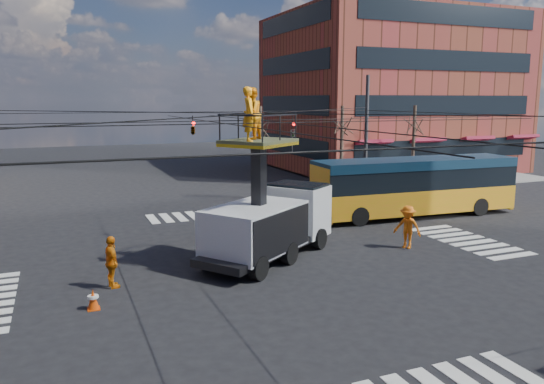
{
  "coord_description": "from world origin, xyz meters",
  "views": [
    {
      "loc": [
        -7.26,
        -18.43,
        6.4
      ],
      "look_at": [
        1.03,
        1.81,
        2.58
      ],
      "focal_mm": 35.0,
      "sensor_mm": 36.0,
      "label": 1
    }
  ],
  "objects": [
    {
      "name": "ground",
      "position": [
        0.0,
        0.0,
        0.0
      ],
      "size": [
        120.0,
        120.0,
        0.0
      ],
      "primitive_type": "plane",
      "color": "black",
      "rests_on": "ground"
    },
    {
      "name": "overhead_network",
      "position": [
        -0.07,
        0.4,
        4.29
      ],
      "size": [
        24.24,
        24.24,
        8.0
      ],
      "color": "#2D2D30",
      "rests_on": "ground"
    },
    {
      "name": "city_bus",
      "position": [
        11.06,
        5.38,
        1.72
      ],
      "size": [
        11.78,
        3.22,
        3.2
      ],
      "rotation": [
        0.0,
        0.0,
        -0.05
      ],
      "color": "#C69312",
      "rests_on": "ground"
    },
    {
      "name": "tree_a",
      "position": [
        5.0,
        13.5,
        4.63
      ],
      "size": [
        2.0,
        2.0,
        6.0
      ],
      "color": "#382B21",
      "rests_on": "ground"
    },
    {
      "name": "flagger",
      "position": [
        6.69,
        0.07,
        0.94
      ],
      "size": [
        1.25,
        1.4,
        1.89
      ],
      "primitive_type": "imported",
      "rotation": [
        0.0,
        0.0,
        -0.99
      ],
      "color": "orange",
      "rests_on": "ground"
    },
    {
      "name": "tree_c",
      "position": [
        17.0,
        13.5,
        4.63
      ],
      "size": [
        2.0,
        2.0,
        6.0
      ],
      "color": "#382B21",
      "rests_on": "ground"
    },
    {
      "name": "tree_b",
      "position": [
        11.0,
        13.5,
        4.63
      ],
      "size": [
        2.0,
        2.0,
        6.0
      ],
      "color": "#382B21",
      "rests_on": "ground"
    },
    {
      "name": "crosswalks",
      "position": [
        0.0,
        0.0,
        0.01
      ],
      "size": [
        22.4,
        22.4,
        0.02
      ],
      "primitive_type": null,
      "color": "silver",
      "rests_on": "ground"
    },
    {
      "name": "utility_truck",
      "position": [
        0.62,
        1.08,
        2.18
      ],
      "size": [
        7.02,
        5.97,
        6.86
      ],
      "rotation": [
        0.0,
        0.0,
        0.63
      ],
      "color": "black",
      "rests_on": "ground"
    },
    {
      "name": "worker_ground",
      "position": [
        -5.73,
        -0.2,
        0.91
      ],
      "size": [
        0.64,
        1.13,
        1.82
      ],
      "primitive_type": "imported",
      "rotation": [
        0.0,
        0.0,
        1.76
      ],
      "color": "orange",
      "rests_on": "ground"
    },
    {
      "name": "sidewalk_ne",
      "position": [
        21.0,
        21.0,
        0.06
      ],
      "size": [
        18.0,
        18.0,
        0.12
      ],
      "primitive_type": "cube",
      "color": "slate",
      "rests_on": "ground"
    },
    {
      "name": "traffic_cone",
      "position": [
        -6.49,
        -1.96,
        0.31
      ],
      "size": [
        0.36,
        0.36,
        0.63
      ],
      "primitive_type": "cone",
      "color": "#DD4409",
      "rests_on": "ground"
    },
    {
      "name": "building_ne",
      "position": [
        21.98,
        23.98,
        7.0
      ],
      "size": [
        20.06,
        16.06,
        14.0
      ],
      "color": "brown",
      "rests_on": "ground"
    }
  ]
}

